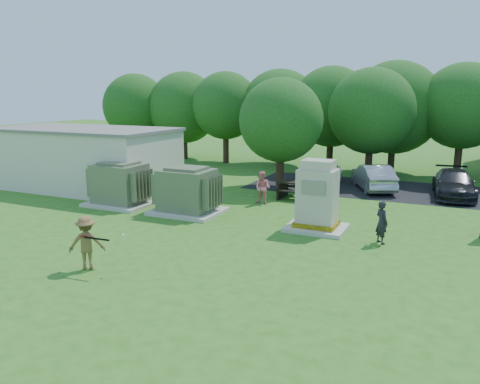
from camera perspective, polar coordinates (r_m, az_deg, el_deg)
The scene contains 16 objects.
ground at distance 15.90m, azimuth -6.10°, elevation -7.33°, with size 120.00×120.00×0.00m, color #2D6619.
service_building at distance 27.56m, azimuth -18.52°, elevation 3.79°, with size 10.00×5.00×3.20m, color beige.
service_building_roof at distance 27.38m, azimuth -18.75°, elevation 7.26°, with size 10.20×5.20×0.15m, color slate.
parking_strip at distance 26.87m, azimuth 22.62°, elevation -0.17°, with size 20.00×6.00×0.01m, color #232326.
transformer_left at distance 22.86m, azimuth -14.42°, elevation 0.85°, with size 3.00×2.40×2.07m.
transformer_right at distance 20.76m, azimuth -6.45°, elevation 0.05°, with size 3.00×2.40×2.07m.
generator_cabinet at distance 18.28m, azimuth 9.39°, elevation -0.94°, with size 2.26×1.85×2.75m.
picnic_table at distance 23.59m, azimuth 7.22°, elevation 0.43°, with size 2.05×1.54×0.88m.
batter at distance 14.91m, azimuth -18.21°, elevation -5.89°, with size 1.06×0.61×1.65m, color brown.
person_by_generator at distance 17.26m, azimuth 16.89°, elevation -3.56°, with size 0.56×0.37×1.54m, color black.
person_at_picnic at distance 22.33m, azimuth 2.79°, elevation 0.51°, with size 0.78×0.60×1.59m, color pink.
car_white at distance 27.34m, azimuth 10.32°, elevation 2.14°, with size 1.53×3.79×1.29m, color white.
car_silver_a at distance 26.71m, azimuth 15.92°, elevation 1.78°, with size 1.50×4.31×1.42m, color #A3A3A7.
car_dark at distance 26.32m, azimuth 24.62°, elevation 0.93°, with size 1.91×4.70×1.36m, color black.
batting_equipment at distance 14.36m, azimuth -16.86°, elevation -5.35°, with size 1.26×0.51×0.15m.
tree_row at distance 31.94m, azimuth 14.08°, elevation 9.71°, with size 41.30×13.30×7.30m.
Camera 1 is at (7.77, -12.84, 5.26)m, focal length 35.00 mm.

